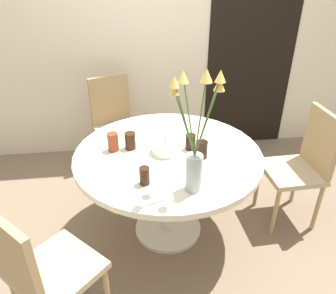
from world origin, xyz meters
TOP-DOWN VIEW (x-y plane):
  - ground_plane at (0.00, 0.00)m, footprint 16.00×16.00m
  - wall_back at (0.00, 1.36)m, footprint 8.00×0.05m
  - doorway_panel at (1.02, 1.32)m, footprint 0.90×0.01m
  - dining_table at (0.00, 0.00)m, footprint 1.27×1.27m
  - chair_far_back at (-0.39, 0.95)m, footprint 0.52×0.52m
  - chair_left_flank at (-0.72, -0.73)m, footprint 0.57×0.57m
  - chair_near_front at (1.03, 0.04)m, footprint 0.42×0.42m
  - birthday_cake at (-0.01, 0.00)m, footprint 0.19×0.19m
  - flower_vase at (0.10, -0.42)m, footprint 0.29×0.17m
  - side_plate at (0.41, -0.19)m, footprint 0.17×0.17m
  - drink_glass_0 at (-0.25, 0.08)m, footprint 0.07×0.07m
  - drink_glass_1 at (0.21, -0.09)m, footprint 0.08×0.08m
  - drink_glass_2 at (-0.18, -0.34)m, footprint 0.06×0.06m
  - drink_glass_3 at (-0.37, 0.07)m, footprint 0.07×0.07m
  - drink_glass_4 at (0.16, 0.03)m, footprint 0.07×0.07m

SIDE VIEW (x-z plane):
  - ground_plane at x=0.00m, z-range 0.00..0.00m
  - chair_far_back at x=-0.39m, z-range 0.06..0.99m
  - chair_left_flank at x=-0.72m, z-range 0.06..0.99m
  - chair_near_front at x=1.03m, z-range 0.06..0.99m
  - dining_table at x=0.00m, z-range 0.24..0.95m
  - side_plate at x=0.41m, z-range 0.71..0.72m
  - birthday_cake at x=-0.01m, z-range 0.69..0.81m
  - drink_glass_4 at x=0.16m, z-range 0.71..0.82m
  - drink_glass_2 at x=-0.18m, z-range 0.71..0.82m
  - drink_glass_1 at x=0.21m, z-range 0.71..0.83m
  - drink_glass_0 at x=-0.25m, z-range 0.71..0.83m
  - drink_glass_3 at x=-0.37m, z-range 0.71..0.84m
  - flower_vase at x=0.10m, z-range 0.66..1.36m
  - doorway_panel at x=1.02m, z-range 0.00..2.05m
  - wall_back at x=0.00m, z-range 0.00..2.60m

